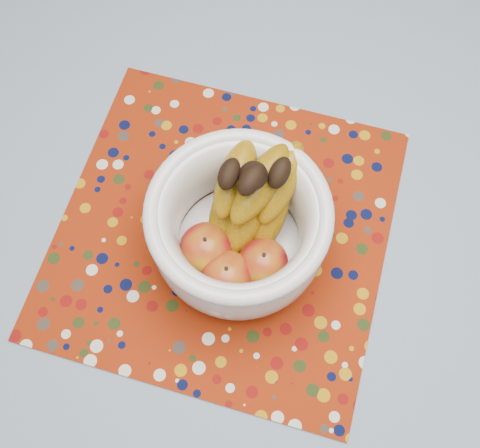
{
  "coord_description": "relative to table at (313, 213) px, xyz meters",
  "views": [
    {
      "loc": [
        0.01,
        -0.37,
        1.5
      ],
      "look_at": [
        -0.08,
        -0.12,
        0.84
      ],
      "focal_mm": 42.0,
      "sensor_mm": 36.0,
      "label": 1
    }
  ],
  "objects": [
    {
      "name": "table",
      "position": [
        0.0,
        0.0,
        0.0
      ],
      "size": [
        1.2,
        1.2,
        0.75
      ],
      "color": "brown",
      "rests_on": "ground"
    },
    {
      "name": "placemat",
      "position": [
        -0.11,
        -0.11,
        0.09
      ],
      "size": [
        0.48,
        0.48,
        0.0
      ],
      "primitive_type": "cube",
      "rotation": [
        0.0,
        0.0,
        0.06
      ],
      "color": "maroon",
      "rests_on": "tablecloth"
    },
    {
      "name": "fruit_bowl",
      "position": [
        -0.08,
        -0.12,
        0.17
      ],
      "size": [
        0.23,
        0.24,
        0.19
      ],
      "color": "white",
      "rests_on": "placemat"
    },
    {
      "name": "tablecloth",
      "position": [
        0.0,
        0.0,
        0.08
      ],
      "size": [
        1.32,
        1.32,
        0.01
      ],
      "primitive_type": "cube",
      "color": "slate",
      "rests_on": "table"
    }
  ]
}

